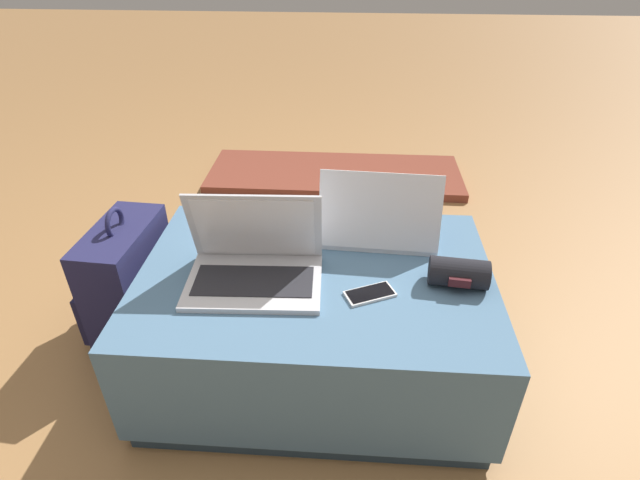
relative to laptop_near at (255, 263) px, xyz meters
The scene contains 8 objects.
ground_plane 0.47m from the laptop_near, 13.40° to the left, with size 14.00×14.00×0.00m, color #9E7042.
ottoman 0.30m from the laptop_near, 13.40° to the left, with size 1.03×0.71×0.38m.
laptop_near is the anchor object (origin of this frame).
laptop_far 0.42m from the laptop_near, 33.84° to the left, with size 0.38×0.26×0.24m.
cell_phone 0.33m from the laptop_near, ahead, with size 0.15×0.11×0.01m.
backpack 0.57m from the laptop_near, 160.34° to the left, with size 0.24×0.37×0.49m.
wrist_brace 0.57m from the laptop_near, ahead, with size 0.17×0.11×0.08m.
fireplace_hearth 1.51m from the laptop_near, 83.35° to the left, with size 1.40×0.50×0.04m.
Camera 1 is at (0.09, -1.15, 1.25)m, focal length 28.00 mm.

